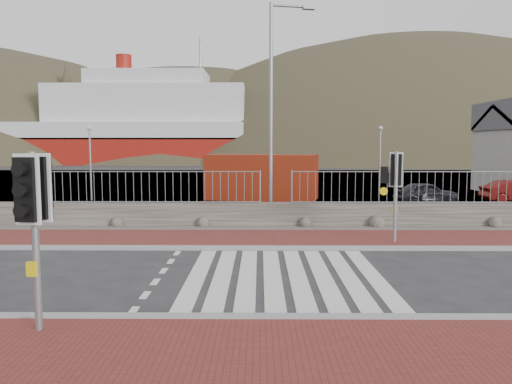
{
  "coord_description": "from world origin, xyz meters",
  "views": [
    {
      "loc": [
        -0.6,
        -11.63,
        3.16
      ],
      "look_at": [
        -0.72,
        3.0,
        1.73
      ],
      "focal_mm": 35.0,
      "sensor_mm": 36.0,
      "label": 1
    }
  ],
  "objects_px": {
    "streetlight": "(275,101)",
    "car_a": "(426,193)",
    "ferry": "(109,130)",
    "traffic_signal_near": "(34,204)",
    "traffic_signal_far": "(395,177)",
    "shipping_container": "(262,177)"
  },
  "relations": [
    {
      "from": "traffic_signal_near",
      "to": "streetlight",
      "type": "relative_size",
      "value": 0.35
    },
    {
      "from": "shipping_container",
      "to": "car_a",
      "type": "distance_m",
      "value": 8.92
    },
    {
      "from": "streetlight",
      "to": "traffic_signal_far",
      "type": "bearing_deg",
      "value": -60.68
    },
    {
      "from": "traffic_signal_far",
      "to": "car_a",
      "type": "bearing_deg",
      "value": -101.81
    },
    {
      "from": "traffic_signal_near",
      "to": "traffic_signal_far",
      "type": "relative_size",
      "value": 1.04
    },
    {
      "from": "traffic_signal_near",
      "to": "traffic_signal_far",
      "type": "distance_m",
      "value": 10.93
    },
    {
      "from": "traffic_signal_far",
      "to": "streetlight",
      "type": "distance_m",
      "value": 6.18
    },
    {
      "from": "shipping_container",
      "to": "car_a",
      "type": "height_order",
      "value": "shipping_container"
    },
    {
      "from": "traffic_signal_far",
      "to": "shipping_container",
      "type": "height_order",
      "value": "traffic_signal_far"
    },
    {
      "from": "ferry",
      "to": "streetlight",
      "type": "bearing_deg",
      "value": -67.61
    },
    {
      "from": "shipping_container",
      "to": "traffic_signal_far",
      "type": "bearing_deg",
      "value": -58.65
    },
    {
      "from": "ferry",
      "to": "traffic_signal_near",
      "type": "xyz_separation_m",
      "value": [
        20.38,
        -71.53,
        -3.18
      ]
    },
    {
      "from": "traffic_signal_far",
      "to": "car_a",
      "type": "xyz_separation_m",
      "value": [
        4.59,
        10.78,
        -1.54
      ]
    },
    {
      "from": "traffic_signal_near",
      "to": "car_a",
      "type": "height_order",
      "value": "traffic_signal_near"
    },
    {
      "from": "streetlight",
      "to": "car_a",
      "type": "bearing_deg",
      "value": 26.97
    },
    {
      "from": "traffic_signal_near",
      "to": "shipping_container",
      "type": "height_order",
      "value": "traffic_signal_near"
    },
    {
      "from": "ferry",
      "to": "streetlight",
      "type": "distance_m",
      "value": 64.64
    },
    {
      "from": "ferry",
      "to": "traffic_signal_near",
      "type": "distance_m",
      "value": 74.45
    },
    {
      "from": "ferry",
      "to": "traffic_signal_near",
      "type": "bearing_deg",
      "value": -74.1
    },
    {
      "from": "streetlight",
      "to": "shipping_container",
      "type": "relative_size",
      "value": 1.4
    },
    {
      "from": "ferry",
      "to": "car_a",
      "type": "xyz_separation_m",
      "value": [
        32.85,
        -53.19,
        -4.79
      ]
    },
    {
      "from": "streetlight",
      "to": "car_a",
      "type": "xyz_separation_m",
      "value": [
        8.23,
        6.58,
        -4.25
      ]
    }
  ]
}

